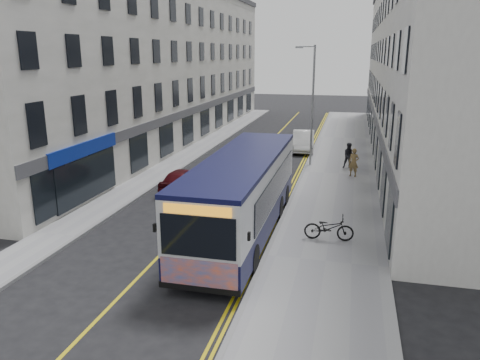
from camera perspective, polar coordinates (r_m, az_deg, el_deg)
The scene contains 17 objects.
ground at distance 20.12m, azimuth -7.56°, elevation -6.84°, with size 140.00×140.00×0.00m, color black.
pavement_east at distance 30.27m, azimuth 11.96°, elevation 0.67°, with size 4.50×64.00×0.12m, color gray.
pavement_west at distance 32.52m, azimuth -8.25°, elevation 1.86°, with size 2.00×64.00×0.12m, color gray.
kerb_east at distance 30.40m, azimuth 7.72°, elevation 0.94°, with size 0.18×64.00×0.13m, color slate.
kerb_west at distance 32.17m, azimuth -6.59°, elevation 1.77°, with size 0.18×64.00×0.13m, color slate.
road_centre_line at distance 31.06m, azimuth 0.36°, elevation 1.27°, with size 0.12×64.00×0.01m, color gold.
road_dbl_yellow_inner at distance 30.46m, azimuth 6.88°, elevation 0.88°, with size 0.10×64.00×0.01m, color gold.
road_dbl_yellow_outer at distance 30.44m, azimuth 7.25°, elevation 0.86°, with size 0.10×64.00×0.01m, color gold.
terrace_east at distance 38.62m, azimuth 20.99°, elevation 12.79°, with size 6.00×46.00×13.00m, color silver.
terrace_west at distance 41.51m, azimuth -9.18°, elevation 13.69°, with size 6.00×46.00×13.00m, color silver.
streetlamp at distance 31.60m, azimuth 8.71°, elevation 9.41°, with size 1.32×0.18×8.00m.
city_bus at distance 19.64m, azimuth 0.31°, elevation -1.49°, with size 2.73×11.71×3.40m.
bicycle at distance 19.45m, azimuth 10.78°, elevation -5.73°, with size 0.70×2.00×1.05m, color black.
pedestrian_near at distance 29.61m, azimuth 13.69°, elevation 2.09°, with size 0.63×0.42×1.74m, color olive.
pedestrian_far at distance 31.62m, azimuth 13.18°, elevation 2.91°, with size 0.82×0.64×1.69m, color black.
car_white at distance 37.35m, azimuth 7.73°, elevation 4.74°, with size 1.64×4.71×1.55m, color silver.
car_maroon at distance 26.50m, azimuth -6.94°, elevation 0.10°, with size 1.51×3.75×1.28m, color #450B11.
Camera 1 is at (6.90, -17.33, 7.54)m, focal length 35.00 mm.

